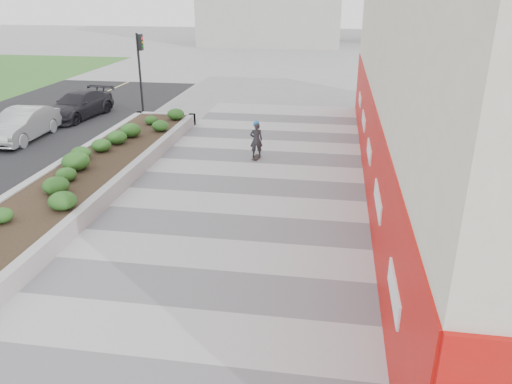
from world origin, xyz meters
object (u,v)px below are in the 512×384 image
skateboarder (256,140)px  car_dark (78,105)px  car_silver (23,125)px  planter (81,178)px  traffic_signal_near (140,62)px

skateboarder → car_dark: skateboarder is taller
car_dark → skateboarder: bearing=-18.7°
car_silver → car_dark: (0.46, 4.24, -0.03)m
planter → traffic_signal_near: 10.90m
car_silver → car_dark: bearing=82.4°
planter → car_silver: car_silver is taller
planter → traffic_signal_near: traffic_signal_near is taller
skateboarder → traffic_signal_near: bearing=142.5°
traffic_signal_near → skateboarder: 9.69m
traffic_signal_near → car_dark: size_ratio=0.92×
traffic_signal_near → car_silver: 6.76m
planter → traffic_signal_near: (-1.73, 10.50, 2.34)m
skateboarder → car_silver: 10.70m
traffic_signal_near → car_silver: traffic_signal_near is taller
planter → skateboarder: (5.31, 4.15, 0.37)m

